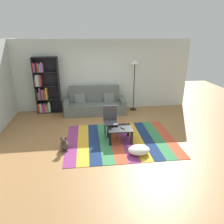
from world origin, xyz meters
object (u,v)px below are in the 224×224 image
object	(u,v)px
coffee_table	(120,130)
tv_remote	(123,128)
folding_chair	(110,119)
dog	(64,144)
standing_lamp	(135,69)
pouf	(139,150)
bookshelf	(45,88)
couch	(95,104)

from	to	relation	value
coffee_table	tv_remote	world-z (taller)	tv_remote
tv_remote	folding_chair	world-z (taller)	folding_chair
dog	folding_chair	distance (m)	1.51
coffee_table	standing_lamp	size ratio (longest dim) A/B	0.34
standing_lamp	pouf	bearing A→B (deg)	-100.01
standing_lamp	folding_chair	bearing A→B (deg)	-119.10
folding_chair	pouf	bearing A→B (deg)	-15.35
bookshelf	tv_remote	world-z (taller)	bookshelf
bookshelf	dog	world-z (taller)	bookshelf
dog	tv_remote	bearing A→B (deg)	9.83
dog	standing_lamp	bearing A→B (deg)	48.72
folding_chair	bookshelf	bearing A→B (deg)	-177.97
bookshelf	pouf	xyz separation A→B (m)	(2.81, -3.36, -0.85)
pouf	folding_chair	world-z (taller)	folding_chair
dog	folding_chair	size ratio (longest dim) A/B	0.44
bookshelf	standing_lamp	distance (m)	3.45
coffee_table	folding_chair	size ratio (longest dim) A/B	0.74
pouf	tv_remote	distance (m)	0.83
standing_lamp	folding_chair	world-z (taller)	standing_lamp
folding_chair	tv_remote	bearing A→B (deg)	-7.79
bookshelf	tv_remote	xyz separation A→B (m)	(2.51, -2.64, -0.56)
couch	coffee_table	distance (m)	2.39
coffee_table	pouf	xyz separation A→B (m)	(0.37, -0.76, -0.21)
dog	folding_chair	xyz separation A→B (m)	(1.29, 0.70, 0.37)
bookshelf	pouf	bearing A→B (deg)	-50.07
bookshelf	tv_remote	size ratio (longest dim) A/B	13.94
coffee_table	standing_lamp	xyz separation A→B (m)	(0.94, 2.47, 1.30)
bookshelf	coffee_table	xyz separation A→B (m)	(2.44, -2.60, -0.64)
standing_lamp	dog	bearing A→B (deg)	-131.28
tv_remote	couch	bearing A→B (deg)	77.45
coffee_table	bookshelf	bearing A→B (deg)	133.19
pouf	dog	size ratio (longest dim) A/B	1.39
pouf	tv_remote	world-z (taller)	tv_remote
bookshelf	folding_chair	distance (m)	3.16
couch	tv_remote	bearing A→B (deg)	-74.36
couch	standing_lamp	world-z (taller)	standing_lamp
bookshelf	folding_chair	bearing A→B (deg)	-45.04
standing_lamp	folding_chair	size ratio (longest dim) A/B	2.17
couch	dog	bearing A→B (deg)	-109.33
dog	tv_remote	xyz separation A→B (m)	(1.59, 0.27, 0.25)
coffee_table	standing_lamp	distance (m)	2.95
coffee_table	tv_remote	size ratio (longest dim) A/B	4.47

